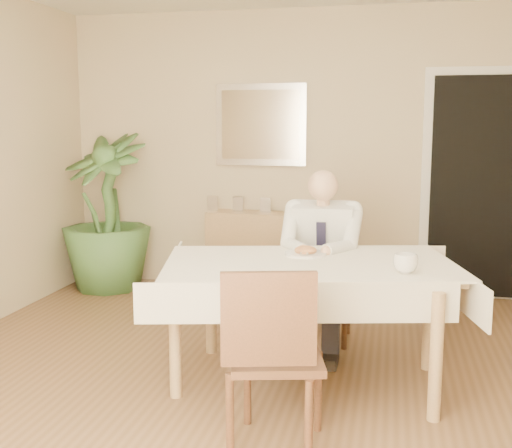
% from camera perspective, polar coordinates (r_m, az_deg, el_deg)
% --- Properties ---
extents(room, '(5.00, 5.02, 2.60)m').
position_cam_1_polar(room, '(3.57, -1.17, 4.69)').
color(room, brown).
rests_on(room, ground).
extents(doorway, '(0.96, 0.07, 2.10)m').
position_cam_1_polar(doorway, '(6.00, 19.03, 3.07)').
color(doorway, white).
rests_on(doorway, ground).
extents(mirror, '(0.86, 0.04, 0.76)m').
position_cam_1_polar(mirror, '(6.06, 0.41, 8.81)').
color(mirror, silver).
rests_on(mirror, room).
extents(dining_table, '(1.94, 1.39, 0.75)m').
position_cam_1_polar(dining_table, '(3.84, 4.77, -4.58)').
color(dining_table, tan).
rests_on(dining_table, ground).
extents(chair_far, '(0.44, 0.44, 0.84)m').
position_cam_1_polar(chair_far, '(4.73, 6.08, -4.46)').
color(chair_far, '#492817').
rests_on(chair_far, ground).
extents(chair_near, '(0.52, 0.53, 0.92)m').
position_cam_1_polar(chair_near, '(3.06, 1.53, -11.10)').
color(chair_near, '#492817').
rests_on(chair_near, ground).
extents(seated_man, '(0.48, 0.72, 1.24)m').
position_cam_1_polar(seated_man, '(4.41, 5.75, -2.51)').
color(seated_man, white).
rests_on(seated_man, ground).
extents(plate, '(0.26, 0.26, 0.02)m').
position_cam_1_polar(plate, '(4.01, 4.42, -2.65)').
color(plate, white).
rests_on(plate, dining_table).
extents(food, '(0.14, 0.14, 0.06)m').
position_cam_1_polar(food, '(4.00, 4.43, -2.34)').
color(food, '#985F35').
rests_on(food, dining_table).
extents(knife, '(0.01, 0.13, 0.01)m').
position_cam_1_polar(knife, '(3.94, 4.89, -2.60)').
color(knife, silver).
rests_on(knife, dining_table).
extents(fork, '(0.01, 0.13, 0.01)m').
position_cam_1_polar(fork, '(3.95, 3.73, -2.56)').
color(fork, silver).
rests_on(fork, dining_table).
extents(coffee_mug, '(0.17, 0.17, 0.11)m').
position_cam_1_polar(coffee_mug, '(3.61, 13.15, -3.42)').
color(coffee_mug, white).
rests_on(coffee_mug, dining_table).
extents(sideboard, '(0.95, 0.39, 0.74)m').
position_cam_1_polar(sideboard, '(6.04, 0.11, -2.45)').
color(sideboard, tan).
rests_on(sideboard, ground).
extents(photo_frame_left, '(0.10, 0.02, 0.14)m').
position_cam_1_polar(photo_frame_left, '(6.08, -3.88, 1.83)').
color(photo_frame_left, silver).
rests_on(photo_frame_left, sideboard).
extents(photo_frame_center, '(0.10, 0.02, 0.14)m').
position_cam_1_polar(photo_frame_center, '(6.02, -1.62, 1.78)').
color(photo_frame_center, silver).
rests_on(photo_frame_center, sideboard).
extents(photo_frame_right, '(0.10, 0.02, 0.14)m').
position_cam_1_polar(photo_frame_right, '(5.95, 0.85, 1.70)').
color(photo_frame_right, silver).
rests_on(photo_frame_right, sideboard).
extents(potted_palm, '(1.07, 1.07, 1.48)m').
position_cam_1_polar(potted_palm, '(6.19, -13.20, 1.04)').
color(potted_palm, '#385D2B').
rests_on(potted_palm, ground).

